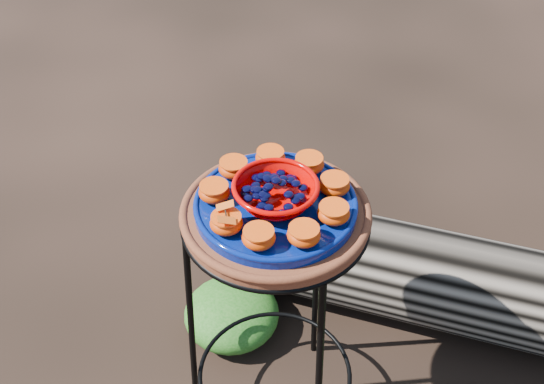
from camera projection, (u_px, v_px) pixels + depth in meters
The scene contains 18 objects.
plant_stand at pixel (275, 325), 1.67m from camera, with size 0.44×0.44×0.70m, color black, non-canonical shape.
terracotta_saucer at pixel (276, 216), 1.43m from camera, with size 0.40×0.40×0.03m, color #562114.
cobalt_plate at pixel (276, 206), 1.42m from camera, with size 0.34×0.34×0.02m, color #05114E.
red_bowl at pixel (276, 194), 1.39m from camera, with size 0.17×0.17×0.05m, color #C70200, non-canonical shape.
glass_gems at pixel (276, 180), 1.37m from camera, with size 0.13×0.13×0.02m, color black, non-canonical shape.
orange_half_0 at pixel (226, 223), 1.33m from camera, with size 0.07×0.07×0.04m, color #B31203.
orange_half_1 at pixel (259, 238), 1.30m from camera, with size 0.07×0.07×0.04m, color #B31203.
orange_half_2 at pixel (304, 235), 1.31m from camera, with size 0.07×0.07×0.04m, color #B31203.
orange_half_3 at pixel (334, 213), 1.36m from camera, with size 0.07×0.07×0.04m, color #B31203.
orange_half_4 at pixel (334, 185), 1.42m from camera, with size 0.07×0.07×0.04m, color #B31203.
orange_half_5 at pixel (309, 164), 1.48m from camera, with size 0.07×0.07×0.04m, color #B31203.
orange_half_6 at pixel (270, 158), 1.49m from camera, with size 0.07×0.07×0.04m, color #B31203.
orange_half_7 at pixel (234, 168), 1.47m from camera, with size 0.07×0.07×0.04m, color #B31203.
orange_half_8 at pixel (214, 192), 1.41m from camera, with size 0.07×0.07×0.04m, color #B31203.
butterfly at pixel (226, 214), 1.32m from camera, with size 0.08×0.05×0.01m, color #D95313, non-canonical shape.
driftwood_log at pixel (488, 290), 2.02m from camera, with size 1.60×0.42×0.30m, color black, non-canonical shape.
foliage_left at pixel (232, 312), 2.06m from camera, with size 0.29×0.29×0.14m, color #134F0E.
foliage_back at pixel (328, 255), 2.22m from camera, with size 0.34×0.34×0.17m, color #134F0E.
Camera 1 is at (0.55, -0.90, 1.69)m, focal length 45.00 mm.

